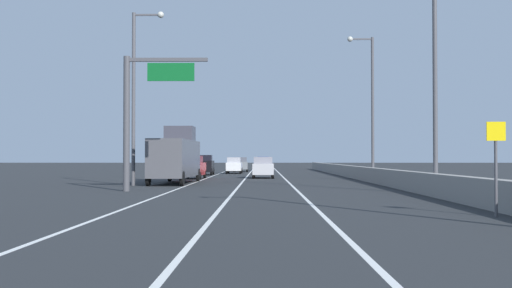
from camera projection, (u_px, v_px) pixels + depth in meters
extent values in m
plane|color=#26282B|center=(267.00, 175.00, 66.59)|extent=(320.00, 320.00, 0.00)
cube|color=silver|center=(207.00, 178.00, 57.65)|extent=(0.16, 130.00, 0.00)
cube|color=silver|center=(246.00, 178.00, 57.61)|extent=(0.16, 130.00, 0.00)
cube|color=silver|center=(284.00, 178.00, 57.57)|extent=(0.16, 130.00, 0.00)
cube|color=gray|center=(386.00, 177.00, 42.52)|extent=(0.60, 120.00, 1.10)
cylinder|color=#47474C|center=(127.00, 124.00, 35.15)|extent=(0.36, 0.36, 7.50)
cube|color=#47474C|center=(167.00, 60.00, 35.20)|extent=(4.50, 0.20, 0.20)
cube|color=#0C5923|center=(171.00, 72.00, 35.06)|extent=(2.60, 0.10, 1.00)
cylinder|color=#4C4C51|center=(496.00, 179.00, 20.02)|extent=(0.10, 0.10, 2.40)
cube|color=yellow|center=(496.00, 131.00, 20.01)|extent=(0.60, 0.04, 0.60)
cylinder|color=#4C4C51|center=(435.00, 81.00, 32.44)|extent=(0.24, 0.24, 11.57)
cylinder|color=#4C4C51|center=(373.00, 109.00, 50.99)|extent=(0.24, 0.24, 11.57)
cube|color=#4C4C51|center=(361.00, 39.00, 51.12)|extent=(1.80, 0.12, 0.12)
sphere|color=beige|center=(350.00, 39.00, 51.13)|extent=(0.44, 0.44, 0.44)
cylinder|color=#4C4C51|center=(134.00, 99.00, 42.33)|extent=(0.24, 0.24, 11.57)
cube|color=#4C4C51|center=(147.00, 15.00, 42.44)|extent=(1.80, 0.12, 0.12)
sphere|color=beige|center=(161.00, 15.00, 42.43)|extent=(0.44, 0.44, 0.44)
cube|color=#1E389E|center=(263.00, 165.00, 88.92)|extent=(1.76, 4.25, 1.04)
cube|color=navy|center=(263.00, 159.00, 88.51)|extent=(1.54, 1.92, 0.60)
cylinder|color=black|center=(257.00, 168.00, 90.60)|extent=(0.22, 0.68, 0.68)
cylinder|color=black|center=(269.00, 168.00, 90.57)|extent=(0.22, 0.68, 0.68)
cylinder|color=black|center=(257.00, 169.00, 87.25)|extent=(0.22, 0.68, 0.68)
cylinder|color=black|center=(269.00, 169.00, 87.23)|extent=(0.22, 0.68, 0.68)
cube|color=white|center=(234.00, 167.00, 73.96)|extent=(1.74, 4.47, 0.95)
cube|color=#96969E|center=(234.00, 160.00, 73.53)|extent=(1.53, 2.01, 0.60)
cylinder|color=black|center=(228.00, 170.00, 75.74)|extent=(0.22, 0.68, 0.68)
cylinder|color=black|center=(242.00, 170.00, 75.72)|extent=(0.22, 0.68, 0.68)
cylinder|color=black|center=(227.00, 171.00, 72.18)|extent=(0.22, 0.68, 0.68)
cylinder|color=black|center=(240.00, 171.00, 72.16)|extent=(0.22, 0.68, 0.68)
cube|color=black|center=(204.00, 166.00, 67.92)|extent=(1.90, 4.41, 1.19)
cube|color=black|center=(204.00, 158.00, 67.50)|extent=(1.64, 2.00, 0.60)
cylinder|color=black|center=(198.00, 171.00, 69.65)|extent=(0.23, 0.68, 0.68)
cylinder|color=black|center=(213.00, 171.00, 69.66)|extent=(0.23, 0.68, 0.68)
cylinder|color=black|center=(195.00, 172.00, 66.16)|extent=(0.23, 0.68, 0.68)
cylinder|color=black|center=(211.00, 172.00, 66.17)|extent=(0.23, 0.68, 0.68)
cube|color=slate|center=(240.00, 166.00, 83.07)|extent=(2.00, 4.38, 0.96)
cube|color=#4D505A|center=(240.00, 160.00, 82.65)|extent=(1.71, 1.99, 0.60)
cylinder|color=black|center=(234.00, 169.00, 84.76)|extent=(0.24, 0.69, 0.68)
cylinder|color=black|center=(247.00, 169.00, 84.79)|extent=(0.24, 0.69, 0.68)
cylinder|color=black|center=(234.00, 169.00, 81.33)|extent=(0.24, 0.69, 0.68)
cylinder|color=black|center=(247.00, 169.00, 81.36)|extent=(0.24, 0.69, 0.68)
cube|color=red|center=(193.00, 169.00, 55.70)|extent=(1.86, 4.74, 1.07)
cube|color=maroon|center=(193.00, 159.00, 55.25)|extent=(1.59, 2.15, 0.60)
cylinder|color=black|center=(187.00, 174.00, 57.62)|extent=(0.24, 0.68, 0.68)
cylinder|color=black|center=(205.00, 174.00, 57.56)|extent=(0.24, 0.68, 0.68)
cylinder|color=black|center=(181.00, 176.00, 53.82)|extent=(0.24, 0.68, 0.68)
cylinder|color=black|center=(200.00, 176.00, 53.77)|extent=(0.24, 0.68, 0.68)
cube|color=#B7B7BC|center=(263.00, 169.00, 57.52)|extent=(1.88, 4.36, 0.98)
cube|color=gray|center=(263.00, 160.00, 57.10)|extent=(1.66, 1.97, 0.60)
cylinder|color=black|center=(254.00, 174.00, 59.25)|extent=(0.22, 0.68, 0.68)
cylinder|color=black|center=(272.00, 174.00, 59.22)|extent=(0.22, 0.68, 0.68)
cylinder|color=black|center=(253.00, 175.00, 55.79)|extent=(0.22, 0.68, 0.68)
cylinder|color=black|center=(273.00, 175.00, 55.76)|extent=(0.22, 0.68, 0.68)
cube|color=#4C4C51|center=(175.00, 158.00, 45.71)|extent=(2.61, 9.81, 2.62)
cube|color=#3A3A45|center=(180.00, 134.00, 47.89)|extent=(2.16, 2.19, 1.10)
cylinder|color=black|center=(170.00, 175.00, 49.89)|extent=(0.24, 1.00, 1.00)
cylinder|color=black|center=(198.00, 175.00, 49.82)|extent=(0.24, 1.00, 1.00)
cylinder|color=black|center=(148.00, 178.00, 41.54)|extent=(0.24, 1.00, 1.00)
cylinder|color=black|center=(182.00, 178.00, 41.46)|extent=(0.24, 1.00, 1.00)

